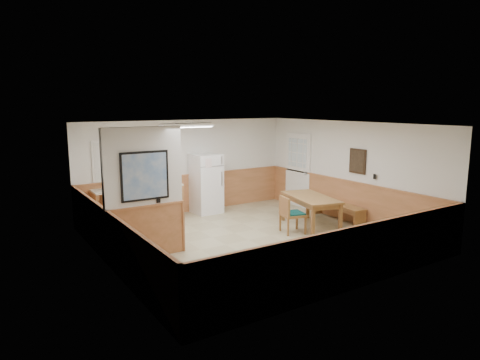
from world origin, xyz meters
TOP-DOWN VIEW (x-y plane):
  - ground at (0.00, 0.00)m, footprint 6.00×6.00m
  - ceiling at (0.00, 0.00)m, footprint 6.00×6.00m
  - back_wall at (0.00, 3.00)m, footprint 6.00×0.02m
  - right_wall at (3.00, 0.00)m, footprint 0.02×6.00m
  - left_wall at (-3.00, 0.00)m, footprint 0.02×6.00m
  - wainscot_back at (0.00, 2.98)m, footprint 6.00×0.04m
  - wainscot_right at (2.98, 0.00)m, footprint 0.04×6.00m
  - wainscot_left at (-2.98, 0.00)m, footprint 0.04×6.00m
  - partition_wall at (-2.25, 0.19)m, footprint 1.50×0.20m
  - kitchen_counter at (-1.21, 2.68)m, footprint 2.20×0.61m
  - exterior_door at (2.96, 1.90)m, footprint 0.07×1.02m
  - kitchen_window at (-2.10, 2.98)m, footprint 0.80×0.04m
  - wall_painting at (2.97, -0.30)m, footprint 0.04×0.50m
  - fluorescent_fixture at (-0.80, 1.30)m, footprint 1.20×0.30m
  - refrigerator at (0.38, 2.63)m, footprint 0.73×0.73m
  - dining_table at (1.80, 0.04)m, footprint 1.17×1.78m
  - dining_bench at (2.80, 0.11)m, footprint 0.56×1.71m
  - dining_chair at (1.06, -0.06)m, footprint 0.77×0.61m
  - fire_extinguisher at (-0.55, 2.70)m, footprint 0.13×0.13m
  - soap_bottle at (-2.28, 2.70)m, footprint 0.06×0.06m

SIDE VIEW (x-z plane):
  - ground at x=0.00m, z-range 0.00..0.00m
  - dining_bench at x=2.80m, z-range 0.12..0.57m
  - kitchen_counter at x=-1.21m, z-range -0.04..0.96m
  - dining_chair at x=1.06m, z-range 0.07..0.92m
  - wainscot_back at x=0.00m, z-range 0.00..1.00m
  - wainscot_right at x=2.98m, z-range 0.00..1.00m
  - wainscot_left at x=-2.98m, z-range 0.00..1.00m
  - dining_table at x=1.80m, z-range 0.28..1.03m
  - refrigerator at x=0.38m, z-range 0.00..1.60m
  - soap_bottle at x=-2.28m, z-range 0.90..1.10m
  - exterior_door at x=2.96m, z-range -0.02..2.13m
  - fire_extinguisher at x=-0.55m, z-range 0.87..1.36m
  - partition_wall at x=-2.25m, z-range -0.02..2.48m
  - back_wall at x=0.00m, z-range 0.00..2.50m
  - right_wall at x=3.00m, z-range 0.00..2.50m
  - left_wall at x=-3.00m, z-range 0.00..2.50m
  - kitchen_window at x=-2.10m, z-range 1.05..2.05m
  - wall_painting at x=2.97m, z-range 1.25..1.85m
  - fluorescent_fixture at x=-0.80m, z-range 2.40..2.49m
  - ceiling at x=0.00m, z-range 2.49..2.51m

